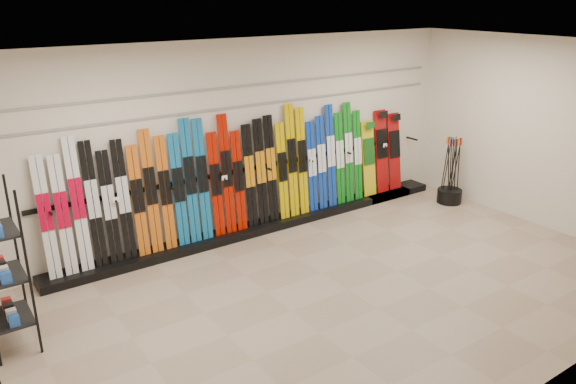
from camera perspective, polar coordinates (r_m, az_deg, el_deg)
floor at (r=7.38m, az=6.14°, el=-9.86°), size 8.00×8.00×0.00m
back_wall at (r=8.72m, az=-4.29°, el=5.52°), size 8.00×0.00×8.00m
right_wall at (r=9.80m, az=24.60°, el=5.36°), size 0.00×5.00×5.00m
ceiling at (r=6.46m, az=7.13°, el=13.99°), size 8.00×8.00×0.00m
ski_rack_base at (r=9.11m, az=-2.13°, el=-3.36°), size 8.00×0.40×0.12m
skis at (r=8.51m, az=-6.23°, el=1.29°), size 5.39×0.23×1.84m
snowboards at (r=10.42m, az=9.49°, el=3.85°), size 0.92×0.23×1.51m
accessory_rack at (r=6.56m, az=-27.04°, el=-7.02°), size 0.40×0.60×1.83m
pole_bin at (r=10.62m, az=16.07°, el=-0.38°), size 0.44×0.44×0.25m
ski_poles at (r=10.49m, az=16.27°, el=2.17°), size 0.25×0.28×1.18m
slatwall_rail_0 at (r=8.60m, az=-4.30°, el=8.73°), size 7.60×0.02×0.03m
slatwall_rail_1 at (r=8.55m, az=-4.35°, el=10.70°), size 7.60×0.02×0.03m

